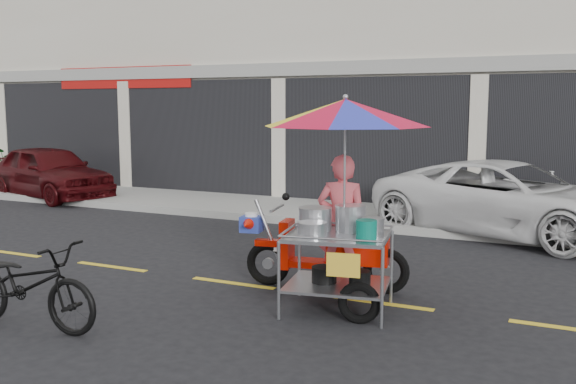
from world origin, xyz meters
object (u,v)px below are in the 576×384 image
at_px(maroon_sedan, 49,172).
at_px(food_vendor_rig, 341,174).
at_px(white_pickup, 509,199).
at_px(near_bicycle, 27,285).

relative_size(maroon_sedan, food_vendor_rig, 1.47).
xyz_separation_m(maroon_sedan, white_pickup, (10.79, 0.00, -0.00)).
distance_m(maroon_sedan, food_vendor_rig, 10.67).
height_order(maroon_sedan, near_bicycle, maroon_sedan).
bearing_deg(near_bicycle, food_vendor_rig, -52.19).
xyz_separation_m(white_pickup, food_vendor_rig, (-1.33, -4.84, 0.85)).
bearing_deg(food_vendor_rig, maroon_sedan, 142.78).
relative_size(white_pickup, food_vendor_rig, 1.79).
height_order(maroon_sedan, white_pickup, maroon_sedan).
relative_size(white_pickup, near_bicycle, 2.72).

